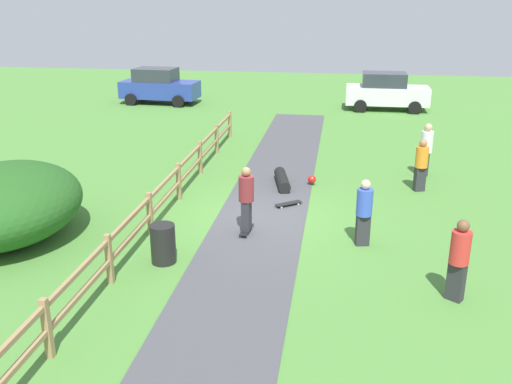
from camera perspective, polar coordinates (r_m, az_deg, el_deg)
ground_plane at (r=14.97m, az=0.45°, el=-2.92°), size 60.00×60.00×0.00m
asphalt_path at (r=14.97m, az=0.45°, el=-2.88°), size 2.40×28.00×0.02m
wooden_fence at (r=15.29m, az=-9.23°, el=-0.01°), size 0.12×18.12×1.10m
bush_large at (r=14.84m, az=-24.24°, el=-1.09°), size 3.52×4.22×1.86m
trash_bin at (r=12.71m, az=-9.44°, el=-5.22°), size 0.56×0.56×0.90m
skater_riding at (r=13.84m, az=-0.99°, el=-0.49°), size 0.41×0.81×1.72m
skater_fallen at (r=17.62m, az=2.91°, el=1.26°), size 1.40×1.69×0.36m
skateboard_loose at (r=15.95m, az=3.33°, el=-1.18°), size 0.76×0.64×0.08m
bystander_red at (r=11.53m, az=19.99°, el=-6.20°), size 0.53×0.53×1.70m
bystander_blue at (r=13.45m, az=10.95°, el=-1.79°), size 0.45×0.45×1.65m
bystander_white at (r=19.10m, az=16.96°, el=4.34°), size 0.49×0.49×1.79m
bystander_orange at (r=17.67m, az=16.49°, el=2.85°), size 0.49×0.49×1.62m
parked_car_white at (r=30.18m, az=13.13°, el=9.94°), size 4.21×2.03×1.92m
parked_car_blue at (r=31.69m, az=-9.86°, el=10.59°), size 4.29×2.20×1.92m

